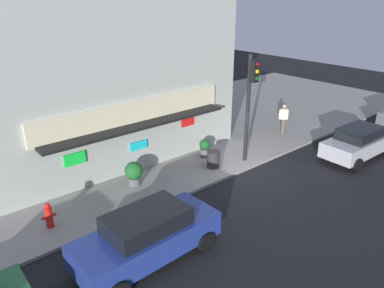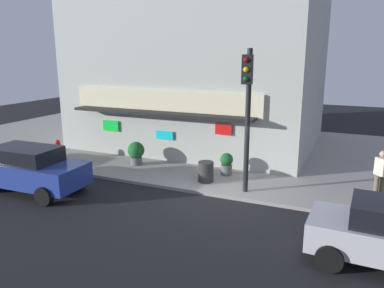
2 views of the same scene
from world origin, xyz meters
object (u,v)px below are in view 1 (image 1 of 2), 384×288
Objects in this scene: trash_can at (213,159)px; potted_plant_by_window at (205,148)px; potted_plant_by_doorway at (134,172)px; parked_car_blue at (147,235)px; traffic_light at (250,95)px; parked_car_silver at (358,142)px; pedestrian at (283,118)px; fire_hydrant at (49,215)px.

potted_plant_by_window is (0.46, 1.09, 0.09)m from trash_can.
parked_car_blue reaches higher than potted_plant_by_doorway.
trash_can is at bearing 162.68° from traffic_light.
trash_can is at bearing -112.68° from potted_plant_by_window.
trash_can is 0.87× the size of potted_plant_by_window.
traffic_light reaches higher than parked_car_blue.
potted_plant_by_window is (4.11, 0.22, -0.09)m from potted_plant_by_doorway.
parked_car_silver is at bearing -29.84° from trash_can.
pedestrian reaches higher than parked_car_silver.
pedestrian is 12.31m from parked_car_blue.
parked_car_blue is at bearing -145.05° from potted_plant_by_window.
traffic_light reaches higher than potted_plant_by_window.
potted_plant_by_window is at bearing 126.99° from traffic_light.
fire_hydrant is 1.17× the size of trash_can.
potted_plant_by_doorway is (3.78, 0.69, 0.12)m from fire_hydrant.
parked_car_blue is at bearing -159.93° from traffic_light.
potted_plant_by_doorway is at bearing 10.41° from fire_hydrant.
traffic_light is 4.87× the size of potted_plant_by_doorway.
potted_plant_by_doorway is at bearing 166.49° from trash_can.
pedestrian is 5.54m from potted_plant_by_window.
trash_can is (-1.67, 0.52, -2.79)m from traffic_light.
pedestrian reaches higher than trash_can.
fire_hydrant is at bearing 116.75° from parked_car_blue.
parked_car_silver is at bearing -38.96° from potted_plant_by_window.
traffic_light reaches higher than parked_car_silver.
trash_can is 6.02m from pedestrian.
potted_plant_by_doorway is at bearing 63.25° from parked_car_blue.
potted_plant_by_doorway is at bearing 155.76° from parked_car_silver.
parked_car_blue reaches higher than fire_hydrant.
parked_car_silver is at bearing -33.82° from traffic_light.
trash_can is 1.19m from potted_plant_by_window.
parked_car_blue is 11.94m from parked_car_silver.
traffic_light is at bearing -14.72° from potted_plant_by_doorway.
pedestrian is at bearing 18.40° from parked_car_blue.
trash_can is 6.57m from parked_car_blue.
parked_car_silver is at bearing -1.67° from parked_car_blue.
trash_can is 7.18m from parked_car_silver.
potted_plant_by_window is 0.22× the size of parked_car_silver.
parked_car_blue reaches higher than trash_can.
fire_hydrant reaches higher than potted_plant_by_window.
trash_can is at bearing 150.16° from parked_car_silver.
pedestrian is at bearing 6.35° from trash_can.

